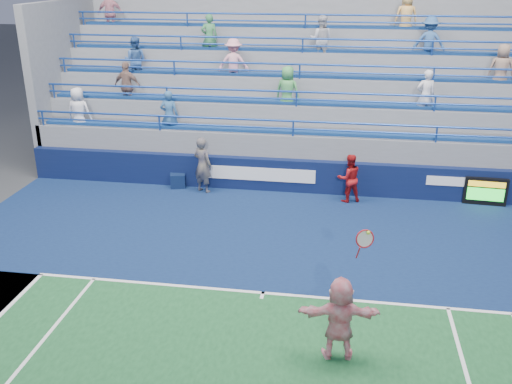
% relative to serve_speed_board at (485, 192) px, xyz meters
% --- Properties ---
extents(ground, '(120.00, 120.00, 0.00)m').
position_rel_serve_speed_board_xyz_m(ground, '(-6.11, -6.27, -0.45)').
color(ground, '#333538').
extents(sponsor_wall, '(18.00, 0.32, 1.10)m').
position_rel_serve_speed_board_xyz_m(sponsor_wall, '(-6.11, 0.23, 0.10)').
color(sponsor_wall, '#0A153B').
rests_on(sponsor_wall, ground).
extents(bleacher_stand, '(18.00, 5.60, 6.13)m').
position_rel_serve_speed_board_xyz_m(bleacher_stand, '(-6.12, 4.00, 1.09)').
color(bleacher_stand, slate).
rests_on(bleacher_stand, ground).
extents(serve_speed_board, '(1.30, 0.22, 0.90)m').
position_rel_serve_speed_board_xyz_m(serve_speed_board, '(0.00, 0.00, 0.00)').
color(serve_speed_board, black).
rests_on(serve_speed_board, ground).
extents(judge_chair, '(0.60, 0.61, 0.87)m').
position_rel_serve_speed_board_xyz_m(judge_chair, '(-9.95, 0.03, -0.17)').
color(judge_chair, '#0C1A3A').
rests_on(judge_chair, ground).
extents(tennis_player, '(1.62, 0.68, 2.72)m').
position_rel_serve_speed_board_xyz_m(tennis_player, '(-4.37, -8.27, 0.40)').
color(tennis_player, white).
rests_on(tennis_player, ground).
extents(line_judge, '(0.81, 0.69, 1.87)m').
position_rel_serve_speed_board_xyz_m(line_judge, '(-8.99, -0.26, 0.48)').
color(line_judge, '#16183D').
rests_on(line_judge, ground).
extents(ball_girl, '(0.92, 0.82, 1.57)m').
position_rel_serve_speed_board_xyz_m(ball_girl, '(-4.23, -0.36, 0.33)').
color(ball_girl, '#A11215').
rests_on(ball_girl, ground).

